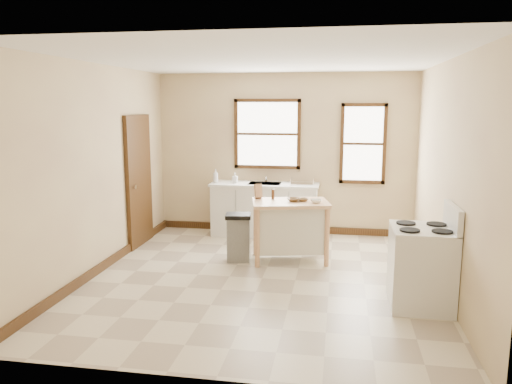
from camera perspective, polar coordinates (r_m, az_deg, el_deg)
floor at (r=6.67m, az=0.70°, el=-9.83°), size 5.00×5.00×0.00m
ceiling at (r=6.30m, az=0.75°, el=14.89°), size 5.00×5.00×0.00m
wall_back at (r=8.80m, az=3.24°, el=4.34°), size 4.50×0.04×2.80m
wall_left at (r=7.04m, az=-17.71°, el=2.48°), size 0.04×5.00×2.80m
wall_right at (r=6.39m, az=21.09°, el=1.57°), size 0.04×5.00×2.80m
window_main at (r=8.79m, az=1.30°, el=6.64°), size 1.17×0.06×1.22m
window_side at (r=8.71m, az=12.14°, el=5.40°), size 0.77×0.06×1.37m
door_left at (r=8.23m, az=-13.22°, el=1.25°), size 0.06×0.90×2.10m
baseboard_back at (r=9.00m, az=3.14°, el=-4.20°), size 4.50×0.04×0.12m
baseboard_left at (r=7.31m, az=-16.94°, el=-7.99°), size 0.04×5.00×0.12m
sink_counter at (r=8.68m, az=0.99°, el=-2.00°), size 1.86×0.62×0.92m
faucet at (r=8.76m, az=1.18°, el=1.89°), size 0.03×0.03×0.22m
soap_bottle_a at (r=8.66m, az=-4.64°, el=1.83°), size 0.11×0.11×0.24m
soap_bottle_b at (r=8.64m, az=-2.42°, el=1.63°), size 0.08×0.09×0.17m
dish_rack at (r=8.53m, az=5.34°, el=1.23°), size 0.40×0.30×0.10m
kitchen_island at (r=7.30m, az=3.91°, el=-4.47°), size 1.20×0.89×0.88m
knife_block at (r=7.41m, az=0.25°, el=0.05°), size 0.13×0.13×0.20m
pepper_grinder at (r=7.34m, az=1.95°, el=-0.25°), size 0.06×0.06×0.15m
bowl_a at (r=7.21m, az=4.33°, el=-0.88°), size 0.22×0.22×0.05m
bowl_b at (r=7.23m, az=5.37°, el=-0.89°), size 0.22×0.22×0.04m
bowl_c at (r=7.12m, az=6.90°, el=-1.04°), size 0.18×0.18×0.05m
trash_bin at (r=7.29m, az=-2.03°, el=-5.21°), size 0.40×0.36×0.70m
gas_stove at (r=5.93m, az=18.41°, el=-6.91°), size 0.73×0.74×1.18m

